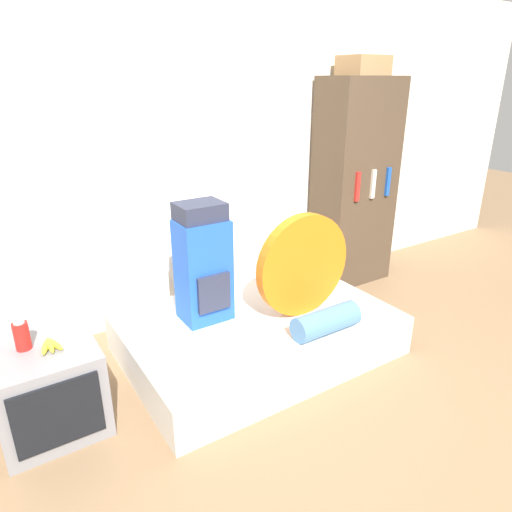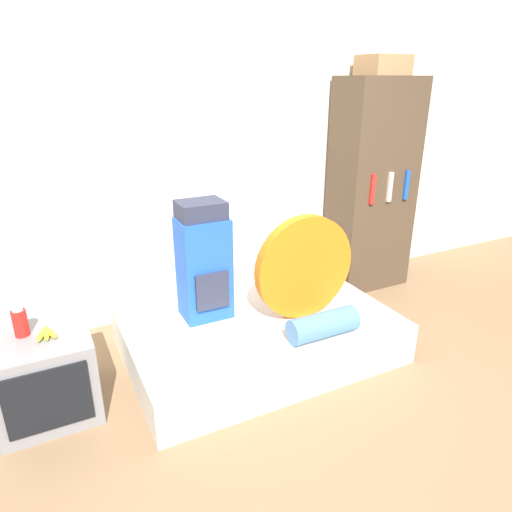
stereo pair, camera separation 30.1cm
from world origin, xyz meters
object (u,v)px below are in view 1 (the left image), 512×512
Objects in this scene: canister at (22,335)px; cardboard_box at (363,65)px; bookshelf at (354,184)px; backpack at (203,265)px; television at (48,386)px; tent_bag at (303,265)px; sleeping_roll at (326,321)px.

cardboard_box is at bearing 11.69° from canister.
canister is at bearing -168.66° from bookshelf.
backpack is 1.14m from canister.
bookshelf is at bearing 13.96° from backpack.
television is 2.97m from bookshelf.
cardboard_box is at bearing 14.49° from backpack.
backpack is at bearing 153.75° from tent_bag.
backpack is 1.84m from bookshelf.
cardboard_box is at bearing 32.77° from tent_bag.
canister is at bearing 159.87° from television.
backpack is 1.13× the size of tent_bag.
bookshelf is at bearing 12.14° from television.
sleeping_roll is 0.25× the size of bookshelf.
sleeping_roll is 1.68m from television.
canister is 0.46× the size of cardboard_box.
cardboard_box reaches higher than bookshelf.
tent_bag is 1.74m from canister.
backpack is at bearing 132.87° from sleeping_roll.
television is 0.34m from canister.
tent_bag is 1.95× the size of cardboard_box.
tent_bag is 1.71m from television.
television is (-1.62, 0.44, -0.12)m from sleeping_roll.
tent_bag is at bearing -4.49° from television.
sleeping_roll is at bearing -97.61° from tent_bag.
cardboard_box is (1.22, 1.07, 1.56)m from sleeping_roll.
bookshelf is (2.83, 0.61, 0.67)m from television.
sleeping_roll is 2.25m from cardboard_box.
bookshelf is 1.01m from cardboard_box.
sleeping_roll is at bearing -47.13° from backpack.
sleeping_roll is (0.56, -0.61, -0.31)m from backpack.
bookshelf reaches higher than backpack.
bookshelf is at bearing -126.98° from cardboard_box.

